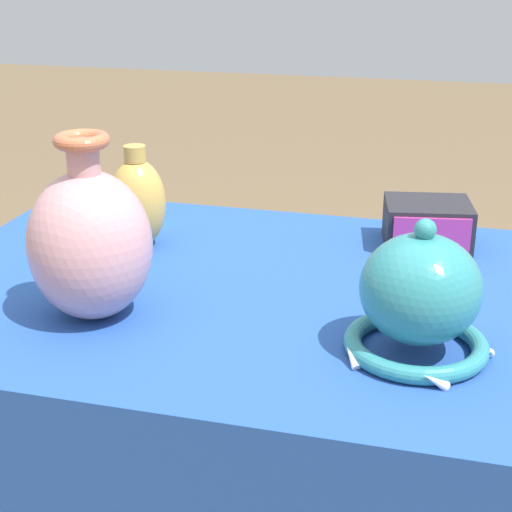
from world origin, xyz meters
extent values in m
cylinder|color=#38383D|center=(-0.47, 0.29, 0.36)|extent=(0.04, 0.04, 0.73)
cube|color=#38383D|center=(0.00, 0.00, 0.74)|extent=(1.04, 0.67, 0.03)
cube|color=#234C9E|center=(0.00, 0.00, 0.76)|extent=(1.06, 0.69, 0.01)
ellipsoid|color=#D19399|center=(-0.21, -0.15, 0.86)|extent=(0.16, 0.16, 0.20)
cylinder|color=#D19399|center=(-0.21, -0.15, 0.98)|extent=(0.04, 0.04, 0.05)
torus|color=#BC6642|center=(-0.21, -0.15, 1.00)|extent=(0.07, 0.07, 0.02)
torus|color=teal|center=(0.21, -0.15, 0.77)|extent=(0.18, 0.18, 0.02)
ellipsoid|color=teal|center=(0.21, -0.15, 0.85)|extent=(0.14, 0.14, 0.13)
sphere|color=teal|center=(0.21, -0.15, 0.92)|extent=(0.03, 0.03, 0.03)
cone|color=white|center=(0.30, -0.15, 0.77)|extent=(0.01, 0.03, 0.03)
cone|color=white|center=(0.24, -0.06, 0.77)|extent=(0.04, 0.02, 0.03)
cone|color=white|center=(0.14, -0.09, 0.77)|extent=(0.03, 0.03, 0.03)
cone|color=white|center=(0.14, -0.20, 0.77)|extent=(0.03, 0.03, 0.03)
cone|color=white|center=(0.24, -0.23, 0.77)|extent=(0.04, 0.02, 0.03)
cube|color=#232328|center=(0.20, 0.23, 0.80)|extent=(0.15, 0.14, 0.07)
cube|color=#B23384|center=(0.21, 0.17, 0.80)|extent=(0.12, 0.03, 0.06)
cylinder|color=white|center=(-0.33, 0.23, 0.79)|extent=(0.11, 0.11, 0.06)
torus|color=white|center=(-0.33, 0.23, 0.82)|extent=(0.12, 0.12, 0.01)
ellipsoid|color=gold|center=(-0.26, 0.11, 0.84)|extent=(0.09, 0.09, 0.15)
cylinder|color=gold|center=(-0.26, 0.11, 0.92)|extent=(0.04, 0.04, 0.03)
camera|label=1|loc=(0.24, -1.01, 1.22)|focal=55.00mm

